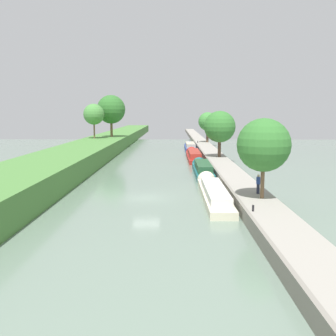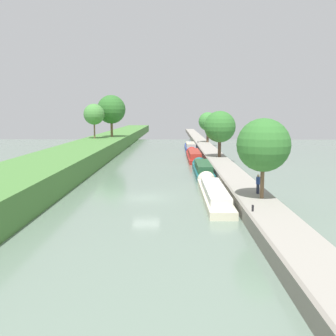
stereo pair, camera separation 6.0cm
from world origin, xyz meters
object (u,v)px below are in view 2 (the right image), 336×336
(narrowboat_cream, at_px, (213,192))
(mooring_bollard_far, at_px, (198,142))
(person_walking, at_px, (258,184))
(narrowboat_red, at_px, (194,155))
(narrowboat_teal, at_px, (202,169))
(narrowboat_blue, at_px, (190,147))
(mooring_bollard_near, at_px, (253,208))

(narrowboat_cream, height_order, mooring_bollard_far, mooring_bollard_far)
(person_walking, bearing_deg, mooring_bollard_far, 91.67)
(narrowboat_red, height_order, mooring_bollard_far, narrowboat_red)
(narrowboat_teal, bearing_deg, narrowboat_cream, -90.18)
(narrowboat_blue, bearing_deg, narrowboat_cream, -89.80)
(narrowboat_blue, xyz_separation_m, person_walking, (3.67, -50.32, 1.23))
(narrowboat_cream, relative_size, narrowboat_teal, 1.19)
(narrowboat_cream, bearing_deg, mooring_bollard_near, -78.56)
(person_walking, bearing_deg, narrowboat_cream, 138.57)
(person_walking, relative_size, mooring_bollard_near, 3.69)
(narrowboat_red, distance_m, mooring_bollard_far, 22.55)
(mooring_bollard_far, bearing_deg, narrowboat_red, -95.33)
(narrowboat_teal, distance_m, narrowboat_red, 16.32)
(narrowboat_teal, relative_size, narrowboat_red, 0.82)
(narrowboat_teal, xyz_separation_m, mooring_bollard_near, (1.82, -23.76, 0.59))
(narrowboat_teal, xyz_separation_m, mooring_bollard_far, (1.82, 38.76, 0.59))
(narrowboat_cream, relative_size, person_walking, 9.61)
(narrowboat_cream, height_order, mooring_bollard_near, mooring_bollard_near)
(narrowboat_blue, relative_size, mooring_bollard_near, 29.23)
(person_walking, bearing_deg, narrowboat_red, 96.28)
(narrowboat_blue, xyz_separation_m, mooring_bollard_far, (2.03, 6.10, 0.58))
(narrowboat_teal, bearing_deg, narrowboat_blue, 90.37)
(narrowboat_red, distance_m, mooring_bollard_near, 40.14)
(mooring_bollard_near, xyz_separation_m, mooring_bollard_far, (0.00, 62.53, 0.00))
(narrowboat_red, relative_size, mooring_bollard_near, 36.16)
(narrowboat_teal, xyz_separation_m, person_walking, (3.46, -17.65, 1.24))
(narrowboat_teal, height_order, person_walking, person_walking)
(narrowboat_red, xyz_separation_m, person_walking, (3.74, -33.97, 1.27))
(narrowboat_blue, height_order, mooring_bollard_near, narrowboat_blue)
(narrowboat_teal, height_order, narrowboat_red, narrowboat_teal)
(narrowboat_red, relative_size, narrowboat_blue, 1.24)
(mooring_bollard_far, bearing_deg, narrowboat_cream, -92.00)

